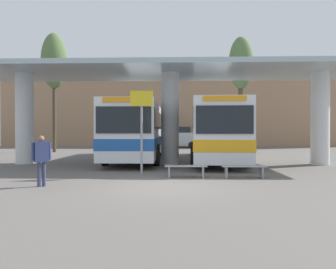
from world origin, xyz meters
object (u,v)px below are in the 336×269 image
(transit_bus_center_bay, at_px, (215,130))
(pedestrian_waiting, at_px, (41,155))
(info_sign_platform, at_px, (142,116))
(waiting_bench_mid_platform, at_px, (186,169))
(waiting_bench_near_pillar, at_px, (244,169))
(parked_car_street, at_px, (179,138))
(poplar_tree_behind_left, at_px, (54,62))
(transit_bus_left_bay, at_px, (139,130))
(poplar_tree_behind_right, at_px, (241,67))

(transit_bus_center_bay, distance_m, pedestrian_waiting, 11.30)
(info_sign_platform, bearing_deg, transit_bus_center_bay, 60.55)
(transit_bus_center_bay, height_order, waiting_bench_mid_platform, transit_bus_center_bay)
(waiting_bench_mid_platform, xyz_separation_m, info_sign_platform, (-1.76, 0.73, 2.03))
(waiting_bench_near_pillar, distance_m, parked_car_street, 22.11)
(pedestrian_waiting, distance_m, poplar_tree_behind_left, 18.63)
(transit_bus_left_bay, bearing_deg, poplar_tree_behind_left, -40.28)
(waiting_bench_mid_platform, height_order, parked_car_street, parked_car_street)
(transit_bus_left_bay, distance_m, pedestrian_waiting, 10.22)
(waiting_bench_near_pillar, height_order, poplar_tree_behind_left, poplar_tree_behind_left)
(info_sign_platform, height_order, parked_car_street, info_sign_platform)
(parked_car_street, bearing_deg, transit_bus_left_bay, -95.89)
(poplar_tree_behind_left, xyz_separation_m, poplar_tree_behind_right, (14.96, -1.64, -0.80))
(transit_bus_center_bay, bearing_deg, poplar_tree_behind_left, -27.66)
(waiting_bench_mid_platform, bearing_deg, poplar_tree_behind_left, 126.33)
(waiting_bench_mid_platform, relative_size, parked_car_street, 0.36)
(transit_bus_center_bay, relative_size, poplar_tree_behind_left, 1.23)
(transit_bus_center_bay, relative_size, poplar_tree_behind_right, 1.36)
(transit_bus_left_bay, height_order, pedestrian_waiting, transit_bus_left_bay)
(info_sign_platform, relative_size, parked_car_street, 0.76)
(transit_bus_center_bay, height_order, poplar_tree_behind_left, poplar_tree_behind_left)
(transit_bus_center_bay, height_order, poplar_tree_behind_right, poplar_tree_behind_right)
(parked_car_street, bearing_deg, waiting_bench_near_pillar, -79.60)
(pedestrian_waiting, height_order, parked_car_street, parked_car_street)
(transit_bus_left_bay, bearing_deg, parked_car_street, -100.88)
(waiting_bench_near_pillar, distance_m, waiting_bench_mid_platform, 2.15)
(transit_bus_left_bay, xyz_separation_m, waiting_bench_near_pillar, (4.89, -7.92, -1.48))
(waiting_bench_near_pillar, relative_size, poplar_tree_behind_left, 0.17)
(waiting_bench_near_pillar, height_order, pedestrian_waiting, pedestrian_waiting)
(transit_bus_left_bay, relative_size, poplar_tree_behind_left, 1.28)
(waiting_bench_mid_platform, distance_m, info_sign_platform, 2.78)
(waiting_bench_mid_platform, xyz_separation_m, parked_car_street, (-0.25, 21.97, 0.72))
(pedestrian_waiting, relative_size, parked_car_street, 0.37)
(info_sign_platform, height_order, poplar_tree_behind_right, poplar_tree_behind_right)
(waiting_bench_mid_platform, xyz_separation_m, poplar_tree_behind_left, (-10.55, 14.35, 7.07))
(poplar_tree_behind_left, bearing_deg, waiting_bench_near_pillar, -48.47)
(poplar_tree_behind_left, bearing_deg, waiting_bench_mid_platform, -53.67)
(pedestrian_waiting, bearing_deg, info_sign_platform, 10.33)
(waiting_bench_mid_platform, bearing_deg, transit_bus_left_bay, 109.07)
(waiting_bench_near_pillar, relative_size, pedestrian_waiting, 1.03)
(info_sign_platform, bearing_deg, waiting_bench_mid_platform, -22.54)
(info_sign_platform, bearing_deg, poplar_tree_behind_left, 122.85)
(poplar_tree_behind_left, bearing_deg, transit_bus_left_bay, -39.44)
(info_sign_platform, distance_m, pedestrian_waiting, 4.24)
(poplar_tree_behind_right, distance_m, parked_car_street, 11.76)
(info_sign_platform, distance_m, poplar_tree_behind_right, 14.13)
(pedestrian_waiting, bearing_deg, transit_bus_left_bay, 45.03)
(waiting_bench_mid_platform, height_order, poplar_tree_behind_left, poplar_tree_behind_left)
(transit_bus_center_bay, relative_size, pedestrian_waiting, 7.51)
(poplar_tree_behind_left, bearing_deg, pedestrian_waiting, -70.13)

